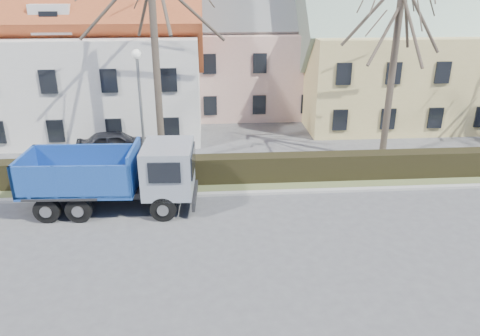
{
  "coord_description": "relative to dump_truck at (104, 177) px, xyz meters",
  "views": [
    {
      "loc": [
        0.43,
        -14.97,
        9.34
      ],
      "look_at": [
        1.81,
        3.93,
        1.6
      ],
      "focal_mm": 35.0,
      "sensor_mm": 36.0,
      "label": 1
    }
  ],
  "objects": [
    {
      "name": "curb_far",
      "position": [
        4.0,
        1.0,
        -1.44
      ],
      "size": [
        80.0,
        0.3,
        0.12
      ],
      "primitive_type": "cube",
      "color": "#A09F9B",
      "rests_on": "ground"
    },
    {
      "name": "building_yellow",
      "position": [
        20.0,
        13.4,
        2.75
      ],
      "size": [
        18.8,
        10.8,
        8.5
      ],
      "primitive_type": null,
      "color": "#D0BA72",
      "rests_on": "ground"
    },
    {
      "name": "parked_car_a",
      "position": [
        -0.7,
        6.61,
        -0.78
      ],
      "size": [
        4.51,
        2.46,
        1.45
      ],
      "primitive_type": "imported",
      "rotation": [
        0.0,
        0.0,
        1.75
      ],
      "color": "black",
      "rests_on": "ground"
    },
    {
      "name": "tree_1",
      "position": [
        2.0,
        4.9,
        4.82
      ],
      "size": [
        9.2,
        9.2,
        12.65
      ],
      "primitive_type": null,
      "color": "#41372D",
      "rests_on": "ground"
    },
    {
      "name": "building_pink",
      "position": [
        8.0,
        16.4,
        2.5
      ],
      "size": [
        10.8,
        8.8,
        8.0
      ],
      "primitive_type": null,
      "color": "#CD9E91",
      "rests_on": "ground"
    },
    {
      "name": "dump_truck",
      "position": [
        0.0,
        0.0,
        0.0
      ],
      "size": [
        7.63,
        3.12,
        3.01
      ],
      "primitive_type": null,
      "rotation": [
        0.0,
        0.0,
        -0.04
      ],
      "color": "navy",
      "rests_on": "ground"
    },
    {
      "name": "grass_strip",
      "position": [
        4.0,
        2.6,
        -1.45
      ],
      "size": [
        80.0,
        3.0,
        0.1
      ],
      "primitive_type": "cube",
      "color": "#535E35",
      "rests_on": "ground"
    },
    {
      "name": "cart_frame",
      "position": [
        -1.44,
        1.01,
        -1.18
      ],
      "size": [
        0.82,
        0.64,
        0.66
      ],
      "primitive_type": null,
      "rotation": [
        0.0,
        0.0,
        -0.36
      ],
      "color": "silver",
      "rests_on": "ground"
    },
    {
      "name": "ground",
      "position": [
        4.0,
        -3.6,
        -1.5
      ],
      "size": [
        120.0,
        120.0,
        0.0
      ],
      "primitive_type": "plane",
      "color": "#4A4A4D"
    },
    {
      "name": "hedge",
      "position": [
        4.0,
        2.4,
        -0.85
      ],
      "size": [
        60.0,
        0.9,
        1.3
      ],
      "primitive_type": "cube",
      "color": "black",
      "rests_on": "ground"
    },
    {
      "name": "streetlight",
      "position": [
        1.3,
        3.4,
        1.69
      ],
      "size": [
        0.5,
        0.5,
        6.4
      ],
      "primitive_type": null,
      "color": "gray",
      "rests_on": "ground"
    },
    {
      "name": "tree_2",
      "position": [
        14.0,
        4.9,
        4.0
      ],
      "size": [
        8.0,
        8.0,
        11.0
      ],
      "primitive_type": null,
      "color": "#41372D",
      "rests_on": "ground"
    }
  ]
}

